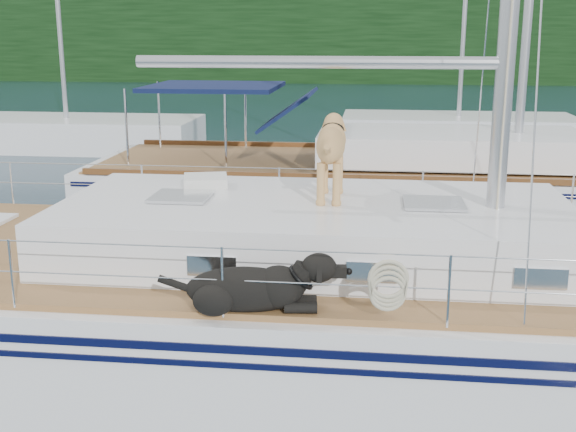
# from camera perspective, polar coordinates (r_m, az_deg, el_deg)

# --- Properties ---
(ground) EXTENTS (120.00, 120.00, 0.00)m
(ground) POSITION_cam_1_polar(r_m,az_deg,el_deg) (8.09, -3.76, -11.29)
(ground) COLOR black
(ground) RESTS_ON ground
(tree_line) EXTENTS (90.00, 3.00, 6.00)m
(tree_line) POSITION_cam_1_polar(r_m,az_deg,el_deg) (52.18, 5.49, 13.73)
(tree_line) COLOR black
(tree_line) RESTS_ON ground
(shore_bank) EXTENTS (92.00, 1.00, 1.20)m
(shore_bank) POSITION_cam_1_polar(r_m,az_deg,el_deg) (53.46, 5.46, 11.17)
(shore_bank) COLOR #595147
(shore_bank) RESTS_ON ground
(main_sailboat) EXTENTS (12.00, 3.80, 14.01)m
(main_sailboat) POSITION_cam_1_polar(r_m,az_deg,el_deg) (7.80, -3.15, -6.88)
(main_sailboat) COLOR white
(main_sailboat) RESTS_ON ground
(neighbor_sailboat) EXTENTS (11.00, 3.50, 13.30)m
(neighbor_sailboat) POSITION_cam_1_polar(r_m,az_deg,el_deg) (13.74, 7.99, 2.14)
(neighbor_sailboat) COLOR white
(neighbor_sailboat) RESTS_ON ground
(bg_boat_west) EXTENTS (8.00, 3.00, 11.65)m
(bg_boat_west) POSITION_cam_1_polar(r_m,az_deg,el_deg) (23.35, -17.02, 6.21)
(bg_boat_west) COLOR white
(bg_boat_west) RESTS_ON ground
(bg_boat_center) EXTENTS (7.20, 3.00, 11.65)m
(bg_boat_center) POSITION_cam_1_polar(r_m,az_deg,el_deg) (23.51, 13.26, 6.52)
(bg_boat_center) COLOR white
(bg_boat_center) RESTS_ON ground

